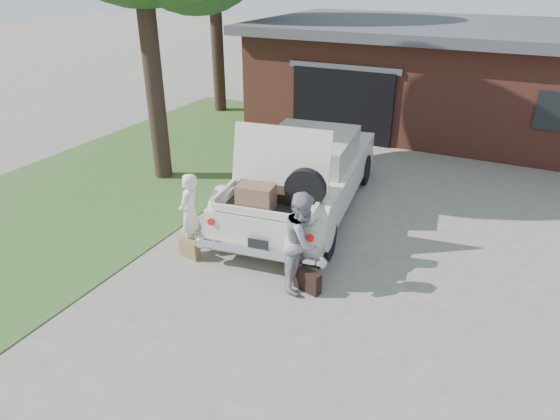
% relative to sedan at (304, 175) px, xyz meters
% --- Properties ---
extents(ground, '(90.00, 90.00, 0.00)m').
position_rel_sedan_xyz_m(ground, '(0.53, -2.90, -0.84)').
color(ground, gray).
rests_on(ground, ground).
extents(grass_strip, '(6.00, 16.00, 0.02)m').
position_rel_sedan_xyz_m(grass_strip, '(-4.97, 0.10, -0.83)').
color(grass_strip, '#2D4C1E').
rests_on(grass_strip, ground).
extents(house, '(12.80, 7.80, 3.30)m').
position_rel_sedan_xyz_m(house, '(1.51, 8.57, 0.83)').
color(house, brown).
rests_on(house, ground).
extents(sedan, '(2.90, 5.96, 2.35)m').
position_rel_sedan_xyz_m(sedan, '(0.00, 0.00, 0.00)').
color(sedan, beige).
rests_on(sedan, ground).
extents(woman_left, '(0.46, 0.63, 1.57)m').
position_rel_sedan_xyz_m(woman_left, '(-1.22, -2.58, -0.06)').
color(woman_left, silver).
rests_on(woman_left, ground).
extents(woman_right, '(0.73, 0.90, 1.74)m').
position_rel_sedan_xyz_m(woman_right, '(1.18, -2.75, 0.03)').
color(woman_right, gray).
rests_on(woman_right, ground).
extents(suitcase_left, '(0.47, 0.23, 0.35)m').
position_rel_sedan_xyz_m(suitcase_left, '(-1.10, -2.84, -0.67)').
color(suitcase_left, olive).
rests_on(suitcase_left, ground).
extents(suitcase_right, '(0.52, 0.29, 0.38)m').
position_rel_sedan_xyz_m(suitcase_right, '(1.32, -2.86, -0.65)').
color(suitcase_right, black).
rests_on(suitcase_right, ground).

